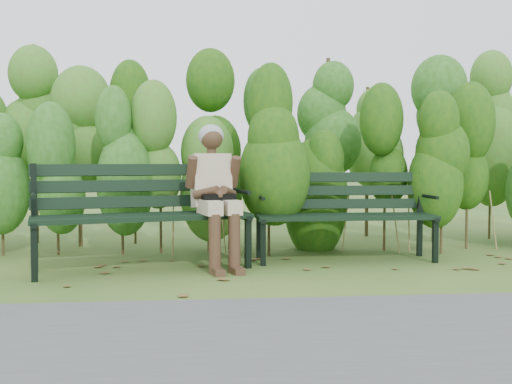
{
  "coord_description": "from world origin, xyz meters",
  "views": [
    {
      "loc": [
        -0.55,
        -5.36,
        1.05
      ],
      "look_at": [
        0.0,
        0.35,
        0.75
      ],
      "focal_mm": 42.0,
      "sensor_mm": 36.0,
      "label": 1
    }
  ],
  "objects": [
    {
      "name": "footpath",
      "position": [
        0.0,
        -2.2,
        0.01
      ],
      "size": [
        60.0,
        2.5,
        0.01
      ],
      "primitive_type": "cube",
      "color": "#474749",
      "rests_on": "ground"
    },
    {
      "name": "seated_woman",
      "position": [
        -0.39,
        0.5,
        0.81
      ],
      "size": [
        0.57,
        0.84,
        1.41
      ],
      "color": "beige",
      "rests_on": "ground"
    },
    {
      "name": "bench_right",
      "position": [
        0.98,
        0.86,
        0.55
      ],
      "size": [
        1.87,
        0.62,
        0.93
      ],
      "color": "black",
      "rests_on": "ground"
    },
    {
      "name": "ground",
      "position": [
        0.0,
        0.0,
        0.0
      ],
      "size": [
        80.0,
        80.0,
        0.0
      ],
      "primitive_type": "plane",
      "color": "#2B551B"
    },
    {
      "name": "bench_left",
      "position": [
        -1.11,
        0.53,
        0.6
      ],
      "size": [
        2.15,
        1.15,
        1.03
      ],
      "color": "black",
      "rests_on": "ground"
    },
    {
      "name": "leaf_litter",
      "position": [
        0.06,
        -0.03,
        0.0
      ],
      "size": [
        5.85,
        2.25,
        0.01
      ],
      "color": "brown",
      "rests_on": "ground"
    },
    {
      "name": "hedge_band",
      "position": [
        0.0,
        1.86,
        1.26
      ],
      "size": [
        11.04,
        1.67,
        2.42
      ],
      "color": "#47381E",
      "rests_on": "ground"
    }
  ]
}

